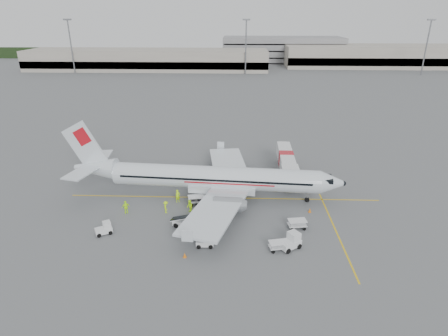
{
  "coord_description": "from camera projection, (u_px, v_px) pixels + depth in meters",
  "views": [
    {
      "loc": [
        1.82,
        -47.8,
        24.5
      ],
      "look_at": [
        0.0,
        2.0,
        3.8
      ],
      "focal_mm": 30.0,
      "sensor_mm": 36.0,
      "label": 1
    }
  ],
  "objects": [
    {
      "name": "mast_east",
      "position": [
        426.0,
        48.0,
        155.55
      ],
      "size": [
        3.2,
        1.2,
        22.0
      ],
      "primitive_type": null,
      "color": "slate",
      "rests_on": "ground"
    },
    {
      "name": "treeline",
      "position": [
        235.0,
        54.0,
        213.93
      ],
      "size": [
        300.0,
        3.0,
        6.0
      ],
      "primitive_type": null,
      "color": "black",
      "rests_on": "ground"
    },
    {
      "name": "cart_loaded_b",
      "position": [
        203.0,
        200.0,
        51.58
      ],
      "size": [
        2.39,
        1.47,
        1.22
      ],
      "primitive_type": null,
      "rotation": [
        0.0,
        0.0,
        0.04
      ],
      "color": "silver",
      "rests_on": "ground"
    },
    {
      "name": "stripe_cross",
      "position": [
        335.0,
        230.0,
        45.71
      ],
      "size": [
        0.2,
        20.0,
        0.01
      ],
      "primitive_type": "cube",
      "color": "yellow",
      "rests_on": "ground"
    },
    {
      "name": "aircraft",
      "position": [
        215.0,
        163.0,
        51.74
      ],
      "size": [
        40.36,
        32.75,
        10.53
      ],
      "primitive_type": null,
      "rotation": [
        0.0,
        0.0,
        -0.08
      ],
      "color": "silver",
      "rests_on": "ground"
    },
    {
      "name": "stripe_lead",
      "position": [
        223.0,
        198.0,
        53.57
      ],
      "size": [
        44.0,
        0.2,
        0.01
      ],
      "primitive_type": "cube",
      "color": "yellow",
      "rests_on": "ground"
    },
    {
      "name": "cone_stbd",
      "position": [
        185.0,
        255.0,
        40.43
      ],
      "size": [
        0.36,
        0.36,
        0.59
      ],
      "primitive_type": "cone",
      "color": "orange",
      "rests_on": "ground"
    },
    {
      "name": "tug_aft",
      "position": [
        103.0,
        228.0,
        44.57
      ],
      "size": [
        2.24,
        1.92,
        1.5
      ],
      "primitive_type": null,
      "rotation": [
        0.0,
        0.0,
        0.51
      ],
      "color": "silver",
      "rests_on": "ground"
    },
    {
      "name": "mast_center",
      "position": [
        246.0,
        47.0,
        158.09
      ],
      "size": [
        3.2,
        1.2,
        22.0
      ],
      "primitive_type": null,
      "color": "slate",
      "rests_on": "ground"
    },
    {
      "name": "parking_garage",
      "position": [
        282.0,
        49.0,
        197.71
      ],
      "size": [
        62.0,
        24.0,
        14.0
      ],
      "primitive_type": null,
      "color": "slate",
      "rests_on": "ground"
    },
    {
      "name": "crew_a",
      "position": [
        178.0,
        196.0,
        52.05
      ],
      "size": [
        0.81,
        0.75,
        1.85
      ],
      "primitive_type": "imported",
      "rotation": [
        0.0,
        0.0,
        0.61
      ],
      "color": "#AEE70E",
      "rests_on": "ground"
    },
    {
      "name": "terminal_east",
      "position": [
        377.0,
        56.0,
        183.11
      ],
      "size": [
        90.0,
        26.0,
        10.0
      ],
      "primitive_type": null,
      "color": "gray",
      "rests_on": "ground"
    },
    {
      "name": "terminal_west",
      "position": [
        148.0,
        60.0,
        173.18
      ],
      "size": [
        110.0,
        22.0,
        9.0
      ],
      "primitive_type": null,
      "color": "gray",
      "rests_on": "ground"
    },
    {
      "name": "cone_port",
      "position": [
        220.0,
        156.0,
        68.27
      ],
      "size": [
        0.41,
        0.41,
        0.67
      ],
      "primitive_type": "cone",
      "color": "orange",
      "rests_on": "ground"
    },
    {
      "name": "cone_nose",
      "position": [
        310.0,
        210.0,
        49.6
      ],
      "size": [
        0.38,
        0.38,
        0.61
      ],
      "primitive_type": "cone",
      "color": "orange",
      "rests_on": "ground"
    },
    {
      "name": "cart_loaded_a",
      "position": [
        197.0,
        200.0,
        51.62
      ],
      "size": [
        2.59,
        1.89,
        1.21
      ],
      "primitive_type": null,
      "rotation": [
        0.0,
        0.0,
        0.24
      ],
      "color": "silver",
      "rests_on": "ground"
    },
    {
      "name": "ground",
      "position": [
        223.0,
        198.0,
        53.57
      ],
      "size": [
        360.0,
        360.0,
        0.0
      ],
      "primitive_type": "plane",
      "color": "#56595B"
    },
    {
      "name": "tug_mid",
      "position": [
        205.0,
        240.0,
        42.21
      ],
      "size": [
        2.01,
        1.19,
        1.53
      ],
      "primitive_type": null,
      "rotation": [
        0.0,
        0.0,
        0.03
      ],
      "color": "silver",
      "rests_on": "ground"
    },
    {
      "name": "crew_d",
      "position": [
        126.0,
        207.0,
        49.1
      ],
      "size": [
        1.15,
        0.88,
        1.82
      ],
      "primitive_type": "imported",
      "rotation": [
        0.0,
        0.0,
        3.62
      ],
      "color": "#AEE70E",
      "rests_on": "ground"
    },
    {
      "name": "cart_empty_a",
      "position": [
        297.0,
        224.0,
        45.77
      ],
      "size": [
        2.39,
        1.63,
        1.16
      ],
      "primitive_type": null,
      "rotation": [
        0.0,
        0.0,
        0.15
      ],
      "color": "silver",
      "rests_on": "ground"
    },
    {
      "name": "crew_c",
      "position": [
        166.0,
        207.0,
        49.3
      ],
      "size": [
        0.92,
        1.21,
        1.66
      ],
      "primitive_type": "imported",
      "rotation": [
        0.0,
        0.0,
        1.89
      ],
      "color": "#AEE70E",
      "rests_on": "ground"
    },
    {
      "name": "belt_loader",
      "position": [
        188.0,
        217.0,
        45.85
      ],
      "size": [
        5.25,
        3.12,
        2.67
      ],
      "primitive_type": null,
      "rotation": [
        0.0,
        0.0,
        -0.28
      ],
      "color": "silver",
      "rests_on": "ground"
    },
    {
      "name": "crew_b",
      "position": [
        190.0,
        207.0,
        49.24
      ],
      "size": [
        1.02,
        1.1,
        1.82
      ],
      "primitive_type": "imported",
      "rotation": [
        0.0,
        0.0,
        -1.1
      ],
      "color": "#AEE70E",
      "rests_on": "ground"
    },
    {
      "name": "cart_empty_b",
      "position": [
        278.0,
        246.0,
        41.57
      ],
      "size": [
        2.29,
        1.64,
        1.08
      ],
      "primitive_type": null,
      "rotation": [
        0.0,
        0.0,
        0.21
      ],
      "color": "silver",
      "rests_on": "ground"
    },
    {
      "name": "tug_fore",
      "position": [
        290.0,
        241.0,
        41.76
      ],
      "size": [
        2.76,
        2.51,
        1.86
      ],
      "primitive_type": null,
      "rotation": [
        0.0,
        0.0,
        0.61
      ],
      "color": "silver",
      "rests_on": "ground"
    },
    {
      "name": "jet_bridge",
      "position": [
        286.0,
        164.0,
        60.31
      ],
      "size": [
        3.15,
        15.09,
        3.94
      ],
      "primitive_type": null,
      "rotation": [
        0.0,
        0.0,
        -0.02
      ],
      "color": "silver",
      "rests_on": "ground"
    },
    {
      "name": "mast_west",
      "position": [
        71.0,
        47.0,
        160.62
      ],
      "size": [
        3.2,
        1.2,
        22.0
      ],
      "primitive_type": null,
      "color": "slate",
      "rests_on": "ground"
    }
  ]
}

